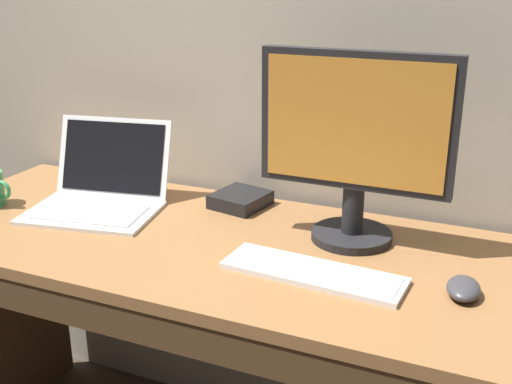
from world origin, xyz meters
TOP-DOWN VIEW (x-y plane):
  - desk at (0.00, -0.01)m, footprint 1.61×0.65m
  - laptop_white at (-0.37, 0.07)m, footprint 0.39×0.37m
  - external_monitor at (0.33, 0.12)m, footprint 0.45×0.20m
  - wired_keyboard at (0.30, -0.09)m, footprint 0.41×0.15m
  - computer_mouse at (0.61, -0.05)m, footprint 0.08×0.11m
  - external_drive_box at (-0.02, 0.23)m, footprint 0.16×0.17m

SIDE VIEW (x-z plane):
  - desk at x=0.00m, z-range 0.14..0.93m
  - wired_keyboard at x=0.30m, z-range 0.79..0.80m
  - computer_mouse at x=0.61m, z-range 0.79..0.82m
  - external_drive_box at x=-0.02m, z-range 0.79..0.83m
  - laptop_white at x=-0.37m, z-range 0.72..0.94m
  - external_monitor at x=0.33m, z-range 0.81..1.27m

